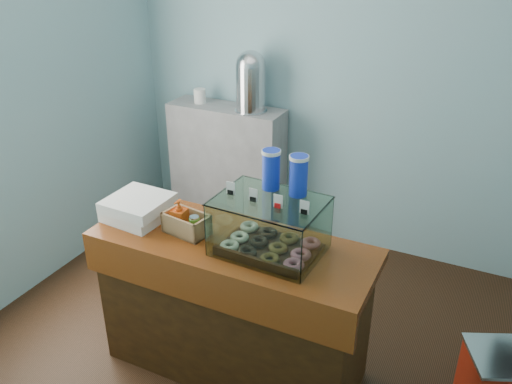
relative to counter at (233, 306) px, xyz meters
The scene contains 9 objects.
ground 0.52m from the counter, 90.00° to the left, with size 3.50×3.50×0.00m, color black.
room_shell 1.27m from the counter, 84.37° to the left, with size 3.54×3.04×2.82m.
counter is the anchor object (origin of this frame).
back_shelf 1.82m from the counter, 119.76° to the left, with size 1.00×0.32×1.10m, color #98989B.
display_case 0.66m from the counter, ahead, with size 0.57×0.43×0.52m.
condiment_crate 0.58m from the counter, behind, with size 0.27×0.19×0.19m.
pastry_boxes 0.80m from the counter, behind, with size 0.36×0.36×0.13m.
coffee_urn 1.92m from the counter, 112.90° to the left, with size 0.27×0.27×0.49m.
red_cooler 1.57m from the counter, 13.56° to the left, with size 0.55×0.50×0.39m.
Camera 1 is at (1.24, -2.48, 2.47)m, focal length 38.00 mm.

